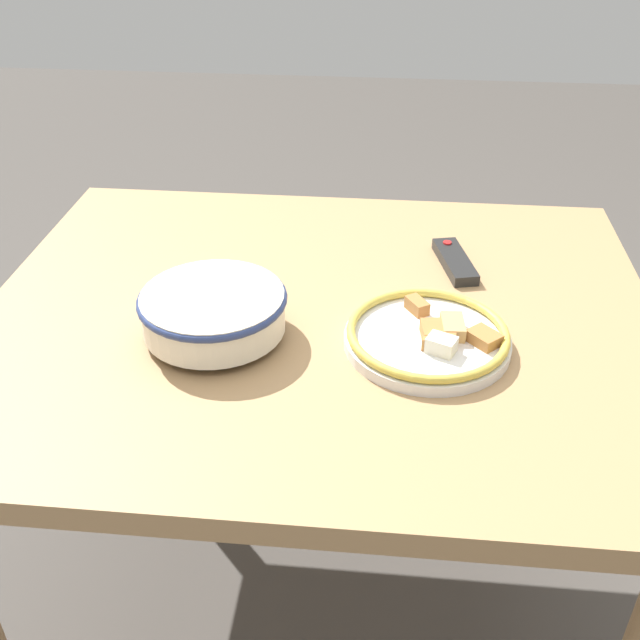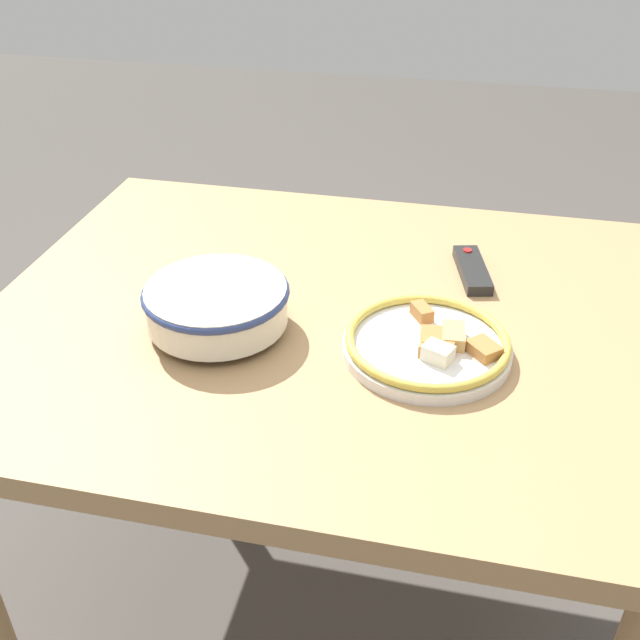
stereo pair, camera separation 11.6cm
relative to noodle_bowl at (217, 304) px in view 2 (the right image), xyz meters
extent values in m
plane|color=#4C4742|center=(0.16, 0.09, -0.75)|extent=(8.00, 8.00, 0.00)
cube|color=tan|center=(0.16, 0.09, -0.07)|extent=(1.13, 0.93, 0.04)
cylinder|color=tan|center=(-0.34, 0.48, -0.42)|extent=(0.06, 0.06, 0.66)
cylinder|color=tan|center=(0.65, 0.48, -0.42)|extent=(0.06, 0.06, 0.66)
cylinder|color=silver|center=(0.00, 0.00, -0.04)|extent=(0.10, 0.10, 0.01)
cylinder|color=silver|center=(0.00, 0.00, 0.00)|extent=(0.22, 0.22, 0.06)
cylinder|color=#C67A33|center=(0.00, 0.00, -0.01)|extent=(0.20, 0.20, 0.05)
torus|color=navy|center=(0.00, 0.00, 0.02)|extent=(0.23, 0.23, 0.01)
cylinder|color=white|center=(0.34, 0.00, -0.04)|extent=(0.26, 0.26, 0.02)
torus|color=gold|center=(0.34, 0.00, -0.02)|extent=(0.25, 0.25, 0.01)
cube|color=#B2753D|center=(0.34, 0.00, -0.02)|extent=(0.04, 0.05, 0.02)
cube|color=silver|center=(0.35, -0.04, -0.01)|extent=(0.05, 0.05, 0.03)
cube|color=#B2753D|center=(0.32, 0.07, -0.02)|extent=(0.04, 0.05, 0.02)
cube|color=tan|center=(0.37, 0.02, -0.02)|extent=(0.04, 0.06, 0.02)
cube|color=#B2753D|center=(0.42, -0.01, -0.02)|extent=(0.06, 0.06, 0.02)
cube|color=#B2753D|center=(0.35, -0.03, -0.02)|extent=(0.05, 0.04, 0.02)
cube|color=black|center=(0.39, 0.26, -0.04)|extent=(0.08, 0.16, 0.02)
cylinder|color=red|center=(0.38, 0.32, -0.02)|extent=(0.02, 0.02, 0.00)
camera|label=1|loc=(0.26, -0.97, 0.63)|focal=42.00mm
camera|label=2|loc=(0.38, -0.95, 0.63)|focal=42.00mm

